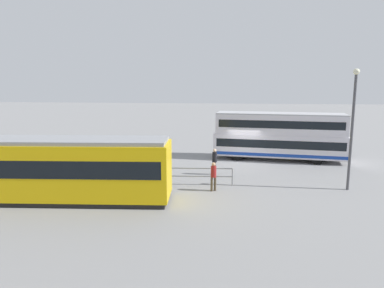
{
  "coord_description": "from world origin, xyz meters",
  "views": [
    {
      "loc": [
        1.0,
        27.16,
        6.18
      ],
      "look_at": [
        3.62,
        3.78,
        2.09
      ],
      "focal_mm": 33.09,
      "sensor_mm": 36.0,
      "label": 1
    }
  ],
  "objects_px": {
    "pedestrian_near_railing": "(215,160)",
    "tram_yellow": "(45,168)",
    "pedestrian_crossing": "(214,175)",
    "double_decker_bus": "(279,136)",
    "info_sign": "(113,155)",
    "street_lamp": "(353,121)"
  },
  "relations": [
    {
      "from": "street_lamp",
      "to": "info_sign",
      "type": "bearing_deg",
      "value": -2.09
    },
    {
      "from": "double_decker_bus",
      "to": "pedestrian_crossing",
      "type": "relative_size",
      "value": 6.24
    },
    {
      "from": "tram_yellow",
      "to": "street_lamp",
      "type": "height_order",
      "value": "street_lamp"
    },
    {
      "from": "tram_yellow",
      "to": "pedestrian_crossing",
      "type": "distance_m",
      "value": 9.14
    },
    {
      "from": "tram_yellow",
      "to": "info_sign",
      "type": "xyz_separation_m",
      "value": [
        -2.25,
        -4.2,
        -0.09
      ]
    },
    {
      "from": "pedestrian_near_railing",
      "to": "pedestrian_crossing",
      "type": "relative_size",
      "value": 1.06
    },
    {
      "from": "pedestrian_crossing",
      "to": "pedestrian_near_railing",
      "type": "bearing_deg",
      "value": -88.13
    },
    {
      "from": "double_decker_bus",
      "to": "info_sign",
      "type": "relative_size",
      "value": 4.38
    },
    {
      "from": "pedestrian_crossing",
      "to": "info_sign",
      "type": "distance_m",
      "value": 6.73
    },
    {
      "from": "tram_yellow",
      "to": "pedestrian_crossing",
      "type": "height_order",
      "value": "tram_yellow"
    },
    {
      "from": "street_lamp",
      "to": "pedestrian_near_railing",
      "type": "bearing_deg",
      "value": -17.95
    },
    {
      "from": "tram_yellow",
      "to": "pedestrian_crossing",
      "type": "bearing_deg",
      "value": -163.67
    },
    {
      "from": "info_sign",
      "to": "double_decker_bus",
      "type": "bearing_deg",
      "value": -146.64
    },
    {
      "from": "pedestrian_near_railing",
      "to": "street_lamp",
      "type": "relative_size",
      "value": 0.26
    },
    {
      "from": "double_decker_bus",
      "to": "street_lamp",
      "type": "height_order",
      "value": "street_lamp"
    },
    {
      "from": "pedestrian_near_railing",
      "to": "pedestrian_crossing",
      "type": "bearing_deg",
      "value": 91.87
    },
    {
      "from": "tram_yellow",
      "to": "info_sign",
      "type": "height_order",
      "value": "tram_yellow"
    },
    {
      "from": "double_decker_bus",
      "to": "street_lamp",
      "type": "distance_m",
      "value": 8.76
    },
    {
      "from": "tram_yellow",
      "to": "street_lamp",
      "type": "bearing_deg",
      "value": -167.45
    },
    {
      "from": "pedestrian_near_railing",
      "to": "tram_yellow",
      "type": "bearing_deg",
      "value": 35.92
    },
    {
      "from": "double_decker_bus",
      "to": "tram_yellow",
      "type": "xyz_separation_m",
      "value": [
        13.55,
        11.64,
        -0.21
      ]
    },
    {
      "from": "info_sign",
      "to": "street_lamp",
      "type": "height_order",
      "value": "street_lamp"
    }
  ]
}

